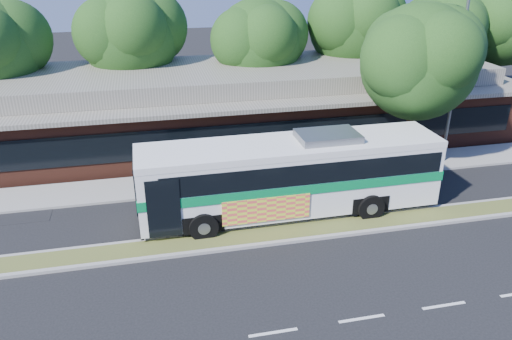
% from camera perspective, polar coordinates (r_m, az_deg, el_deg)
% --- Properties ---
extents(ground, '(120.00, 120.00, 0.00)m').
position_cam_1_polar(ground, '(21.16, 6.54, -7.84)').
color(ground, black).
rests_on(ground, ground).
extents(median_strip, '(26.00, 1.10, 0.15)m').
position_cam_1_polar(median_strip, '(21.60, 6.04, -6.85)').
color(median_strip, '#434F21').
rests_on(median_strip, ground).
extents(sidewalk, '(44.00, 2.60, 0.12)m').
position_cam_1_polar(sidewalk, '(26.52, 2.15, -0.58)').
color(sidewalk, gray).
rests_on(sidewalk, ground).
extents(plaza_building, '(33.20, 11.20, 4.45)m').
position_cam_1_polar(plaza_building, '(31.80, -0.79, 7.70)').
color(plaza_building, '#522619').
rests_on(plaza_building, ground).
extents(lamp_post, '(0.93, 0.18, 9.07)m').
position_cam_1_polar(lamp_post, '(28.47, 21.80, 9.79)').
color(lamp_post, slate).
rests_on(lamp_post, ground).
extents(tree_bg_b, '(6.69, 6.00, 9.00)m').
position_cam_1_polar(tree_bg_b, '(33.39, -13.50, 14.93)').
color(tree_bg_b, black).
rests_on(tree_bg_b, ground).
extents(tree_bg_c, '(6.24, 5.60, 8.26)m').
position_cam_1_polar(tree_bg_c, '(33.36, 0.83, 14.59)').
color(tree_bg_c, black).
rests_on(tree_bg_c, ground).
extents(tree_bg_d, '(6.91, 6.20, 9.37)m').
position_cam_1_polar(tree_bg_d, '(36.42, 11.75, 16.25)').
color(tree_bg_d, black).
rests_on(tree_bg_d, ground).
extents(tree_bg_e, '(6.47, 5.80, 8.50)m').
position_cam_1_polar(tree_bg_e, '(38.45, 20.73, 14.62)').
color(tree_bg_e, black).
rests_on(tree_bg_e, ground).
extents(tree_bg_f, '(6.69, 6.00, 8.92)m').
position_cam_1_polar(tree_bg_f, '(42.72, 27.12, 14.83)').
color(tree_bg_f, black).
rests_on(tree_bg_f, ground).
extents(transit_bus, '(13.43, 3.25, 3.76)m').
position_cam_1_polar(transit_bus, '(22.10, 4.10, -0.11)').
color(transit_bus, white).
rests_on(transit_bus, ground).
extents(sidewalk_tree, '(6.64, 5.96, 8.74)m').
position_cam_1_polar(sidewalk_tree, '(27.65, 18.78, 11.99)').
color(sidewalk_tree, black).
rests_on(sidewalk_tree, ground).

